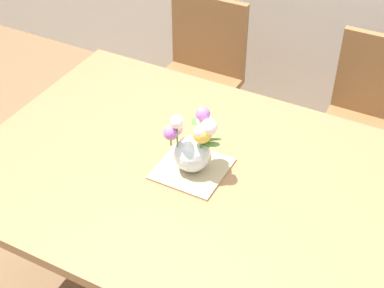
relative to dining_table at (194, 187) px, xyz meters
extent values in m
cube|color=#9E7047|center=(0.00, 0.00, 0.05)|extent=(1.65, 1.15, 0.04)
cylinder|color=#9E7047|center=(-0.74, 0.50, -0.31)|extent=(0.07, 0.07, 0.69)
cube|color=olive|center=(-0.45, 0.84, -0.19)|extent=(0.42, 0.42, 0.04)
cylinder|color=olive|center=(-0.27, 0.66, -0.43)|extent=(0.04, 0.04, 0.44)
cylinder|color=olive|center=(-0.63, 0.66, -0.43)|extent=(0.04, 0.04, 0.44)
cylinder|color=olive|center=(-0.27, 1.02, -0.43)|extent=(0.04, 0.04, 0.44)
cylinder|color=olive|center=(-0.63, 1.02, -0.43)|extent=(0.04, 0.04, 0.44)
cube|color=olive|center=(-0.45, 1.03, 0.03)|extent=(0.42, 0.04, 0.42)
cube|color=olive|center=(0.45, 0.84, -0.19)|extent=(0.42, 0.42, 0.04)
cylinder|color=olive|center=(0.63, 0.66, -0.43)|extent=(0.04, 0.04, 0.44)
cylinder|color=olive|center=(0.27, 0.66, -0.43)|extent=(0.04, 0.04, 0.44)
cylinder|color=olive|center=(0.27, 1.02, -0.43)|extent=(0.04, 0.04, 0.44)
cube|color=olive|center=(0.45, 1.03, 0.03)|extent=(0.42, 0.04, 0.42)
cube|color=tan|center=(-0.01, 0.01, 0.08)|extent=(0.25, 0.25, 0.01)
sphere|color=silver|center=(-0.01, 0.01, 0.15)|extent=(0.13, 0.13, 0.13)
sphere|color=#B266C6|center=(-0.08, -0.03, 0.25)|extent=(0.05, 0.05, 0.05)
cylinder|color=#478438|center=(-0.08, -0.03, 0.22)|extent=(0.01, 0.01, 0.06)
sphere|color=#EA9EBC|center=(0.03, 0.00, 0.27)|extent=(0.05, 0.05, 0.05)
cylinder|color=#478438|center=(0.03, 0.00, 0.23)|extent=(0.01, 0.01, 0.07)
sphere|color=#EA9EBC|center=(-0.08, 0.01, 0.24)|extent=(0.05, 0.05, 0.05)
cylinder|color=#478438|center=(-0.08, 0.01, 0.22)|extent=(0.01, 0.01, 0.04)
sphere|color=white|center=(0.05, 0.02, 0.29)|extent=(0.06, 0.06, 0.06)
cylinder|color=#478438|center=(0.05, 0.02, 0.24)|extent=(0.01, 0.01, 0.09)
sphere|color=#EFD14C|center=(0.03, 0.01, 0.26)|extent=(0.07, 0.07, 0.07)
cylinder|color=#478438|center=(0.03, 0.01, 0.23)|extent=(0.01, 0.01, 0.06)
sphere|color=#B266C6|center=(0.01, 0.05, 0.30)|extent=(0.05, 0.05, 0.05)
cylinder|color=#478438|center=(0.01, 0.05, 0.25)|extent=(0.01, 0.01, 0.11)
sphere|color=white|center=(0.00, 0.08, 0.26)|extent=(0.06, 0.06, 0.06)
cylinder|color=#478438|center=(0.00, 0.08, 0.23)|extent=(0.01, 0.01, 0.06)
sphere|color=white|center=(-0.05, -0.03, 0.30)|extent=(0.05, 0.05, 0.05)
cylinder|color=#478438|center=(-0.05, -0.03, 0.25)|extent=(0.01, 0.01, 0.11)
ellipsoid|color=#478438|center=(-0.05, 0.09, 0.23)|extent=(0.05, 0.07, 0.02)
ellipsoid|color=#478438|center=(-0.01, 0.06, 0.22)|extent=(0.03, 0.07, 0.02)
ellipsoid|color=#478438|center=(0.05, 0.04, 0.22)|extent=(0.07, 0.05, 0.02)
ellipsoid|color=#478438|center=(0.06, 0.01, 0.22)|extent=(0.07, 0.03, 0.03)
camera|label=1|loc=(0.71, -1.36, 1.46)|focal=53.17mm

